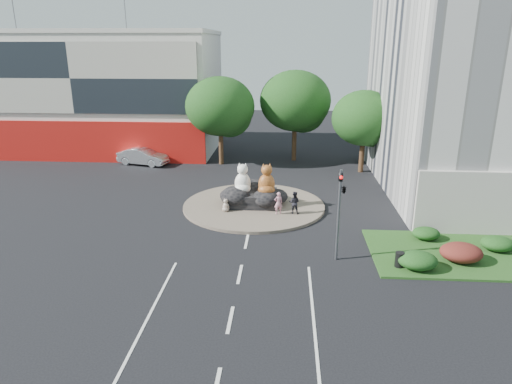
{
  "coord_description": "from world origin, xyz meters",
  "views": [
    {
      "loc": [
        2.18,
        -20.45,
        11.05
      ],
      "look_at": [
        0.33,
        7.3,
        2.0
      ],
      "focal_mm": 32.0,
      "sensor_mm": 36.0,
      "label": 1
    }
  ],
  "objects_px": {
    "cat_tabby": "(267,179)",
    "parked_car": "(143,156)",
    "pedestrian_dark": "(294,203)",
    "cat_white": "(243,178)",
    "pedestrian_pink": "(278,203)",
    "litter_bin": "(400,260)",
    "kitten_white": "(278,203)",
    "kitten_calico": "(226,205)"
  },
  "relations": [
    {
      "from": "cat_tabby",
      "to": "litter_bin",
      "type": "xyz_separation_m",
      "value": [
        7.23,
        -8.48,
        -1.69
      ]
    },
    {
      "from": "cat_tabby",
      "to": "pedestrian_pink",
      "type": "bearing_deg",
      "value": -69.14
    },
    {
      "from": "kitten_calico",
      "to": "pedestrian_dark",
      "type": "distance_m",
      "value": 4.64
    },
    {
      "from": "pedestrian_pink",
      "to": "pedestrian_dark",
      "type": "xyz_separation_m",
      "value": [
        1.06,
        0.17,
        0.0
      ]
    },
    {
      "from": "pedestrian_pink",
      "to": "cat_tabby",
      "type": "bearing_deg",
      "value": -75.88
    },
    {
      "from": "parked_car",
      "to": "litter_bin",
      "type": "relative_size",
      "value": 6.23
    },
    {
      "from": "cat_white",
      "to": "litter_bin",
      "type": "distance_m",
      "value": 12.57
    },
    {
      "from": "kitten_white",
      "to": "pedestrian_pink",
      "type": "height_order",
      "value": "pedestrian_pink"
    },
    {
      "from": "cat_white",
      "to": "parked_car",
      "type": "xyz_separation_m",
      "value": [
        -10.67,
        11.37,
        -1.37
      ]
    },
    {
      "from": "kitten_white",
      "to": "parked_car",
      "type": "xyz_separation_m",
      "value": [
        -13.18,
        11.81,
        0.24
      ]
    },
    {
      "from": "cat_white",
      "to": "kitten_white",
      "type": "height_order",
      "value": "cat_white"
    },
    {
      "from": "kitten_calico",
      "to": "litter_bin",
      "type": "height_order",
      "value": "kitten_calico"
    },
    {
      "from": "cat_white",
      "to": "kitten_calico",
      "type": "distance_m",
      "value": 2.29
    },
    {
      "from": "cat_tabby",
      "to": "pedestrian_dark",
      "type": "xyz_separation_m",
      "value": [
        1.91,
        -1.28,
        -1.24
      ]
    },
    {
      "from": "pedestrian_pink",
      "to": "parked_car",
      "type": "relative_size",
      "value": 0.31
    },
    {
      "from": "cat_tabby",
      "to": "kitten_white",
      "type": "relative_size",
      "value": 3.03
    },
    {
      "from": "pedestrian_dark",
      "to": "litter_bin",
      "type": "distance_m",
      "value": 8.97
    },
    {
      "from": "parked_car",
      "to": "kitten_calico",
      "type": "bearing_deg",
      "value": -128.2
    },
    {
      "from": "cat_white",
      "to": "litter_bin",
      "type": "xyz_separation_m",
      "value": [
        8.91,
        -8.71,
        -1.66
      ]
    },
    {
      "from": "litter_bin",
      "to": "cat_tabby",
      "type": "bearing_deg",
      "value": 130.43
    },
    {
      "from": "cat_white",
      "to": "pedestrian_dark",
      "type": "distance_m",
      "value": 4.08
    },
    {
      "from": "kitten_calico",
      "to": "parked_car",
      "type": "bearing_deg",
      "value": 150.45
    },
    {
      "from": "pedestrian_pink",
      "to": "litter_bin",
      "type": "height_order",
      "value": "pedestrian_pink"
    },
    {
      "from": "parked_car",
      "to": "cat_tabby",
      "type": "bearing_deg",
      "value": -118.51
    },
    {
      "from": "cat_tabby",
      "to": "parked_car",
      "type": "bearing_deg",
      "value": 127.0
    },
    {
      "from": "pedestrian_dark",
      "to": "litter_bin",
      "type": "relative_size",
      "value": 1.95
    },
    {
      "from": "cat_tabby",
      "to": "litter_bin",
      "type": "height_order",
      "value": "cat_tabby"
    },
    {
      "from": "kitten_calico",
      "to": "parked_car",
      "type": "height_order",
      "value": "parked_car"
    },
    {
      "from": "kitten_white",
      "to": "pedestrian_pink",
      "type": "bearing_deg",
      "value": -138.61
    },
    {
      "from": "kitten_calico",
      "to": "kitten_white",
      "type": "distance_m",
      "value": 3.67
    },
    {
      "from": "cat_white",
      "to": "kitten_white",
      "type": "xyz_separation_m",
      "value": [
        2.51,
        -0.44,
        -1.61
      ]
    },
    {
      "from": "parked_car",
      "to": "litter_bin",
      "type": "bearing_deg",
      "value": -121.04
    },
    {
      "from": "cat_white",
      "to": "kitten_white",
      "type": "distance_m",
      "value": 3.02
    },
    {
      "from": "kitten_calico",
      "to": "pedestrian_pink",
      "type": "height_order",
      "value": "pedestrian_pink"
    },
    {
      "from": "cat_tabby",
      "to": "pedestrian_dark",
      "type": "bearing_deg",
      "value": -43.52
    },
    {
      "from": "kitten_calico",
      "to": "litter_bin",
      "type": "distance_m",
      "value": 12.37
    },
    {
      "from": "pedestrian_pink",
      "to": "pedestrian_dark",
      "type": "relative_size",
      "value": 1.0
    },
    {
      "from": "cat_tabby",
      "to": "pedestrian_dark",
      "type": "height_order",
      "value": "cat_tabby"
    },
    {
      "from": "pedestrian_dark",
      "to": "cat_white",
      "type": "bearing_deg",
      "value": -13.21
    },
    {
      "from": "kitten_white",
      "to": "pedestrian_pink",
      "type": "relative_size",
      "value": 0.48
    },
    {
      "from": "kitten_calico",
      "to": "litter_bin",
      "type": "xyz_separation_m",
      "value": [
        9.95,
        -7.35,
        -0.14
      ]
    },
    {
      "from": "cat_tabby",
      "to": "kitten_calico",
      "type": "bearing_deg",
      "value": -167.2
    }
  ]
}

